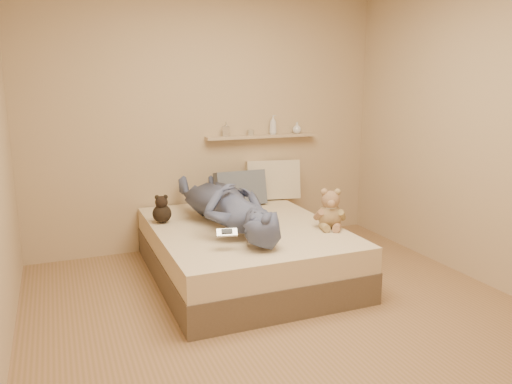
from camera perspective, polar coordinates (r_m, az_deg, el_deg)
name	(u,v)px	position (r m, az deg, el deg)	size (l,w,h in m)	color
room	(294,137)	(3.27, 4.32, 6.29)	(3.80, 3.80, 3.80)	#956C4D
bed	(244,250)	(4.34, -1.40, -6.70)	(1.50, 1.90, 0.45)	brown
game_console	(227,232)	(3.63, -3.34, -4.63)	(0.16, 0.10, 0.05)	silver
teddy_bear	(330,212)	(4.20, 8.47, -2.25)	(0.27, 0.28, 0.34)	#A18358
dark_plush	(162,211)	(4.40, -10.71, -2.12)	(0.16, 0.16, 0.25)	black
pillow_cream	(273,180)	(5.21, 1.91, 1.40)	(0.55, 0.16, 0.40)	beige
pillow_grey	(240,188)	(4.94, -1.81, 0.43)	(0.50, 0.14, 0.34)	slate
person	(226,204)	(4.21, -3.41, -1.37)	(0.59, 1.61, 0.39)	#404865
wall_shelf	(262,136)	(5.18, 0.69, 6.38)	(1.20, 0.12, 0.03)	tan
shelf_bottles	(270,127)	(5.21, 1.65, 7.40)	(0.90, 0.13, 0.20)	silver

